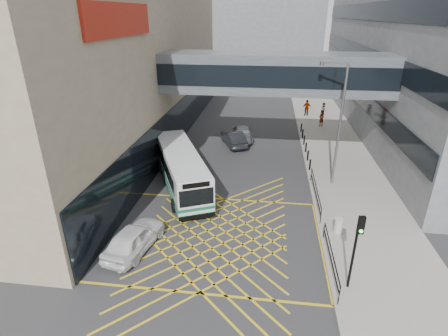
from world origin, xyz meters
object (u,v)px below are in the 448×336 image
at_px(car_white, 134,238).
at_px(car_silver, 242,132).
at_px(traffic_light, 357,242).
at_px(street_lamp, 338,119).
at_px(bus, 181,168).
at_px(pedestrian_c, 307,108).
at_px(litter_bin, 338,225).
at_px(pedestrian_a, 321,118).
at_px(car_dark, 234,138).
at_px(pedestrian_b, 324,110).

relative_size(car_white, car_silver, 0.95).
relative_size(traffic_light, street_lamp, 0.45).
bearing_deg(bus, pedestrian_c, 38.13).
distance_m(street_lamp, litter_bin, 8.00).
bearing_deg(traffic_light, pedestrian_a, 79.02).
distance_m(traffic_light, street_lamp, 11.48).
distance_m(bus, car_silver, 11.80).
distance_m(car_dark, pedestrian_a, 11.54).
xyz_separation_m(car_silver, pedestrian_c, (7.19, 9.46, 0.36)).
distance_m(bus, pedestrian_b, 23.69).
bearing_deg(litter_bin, traffic_light, -93.18).
bearing_deg(traffic_light, street_lamp, 79.45).
height_order(car_dark, traffic_light, traffic_light).
xyz_separation_m(traffic_light, pedestrian_c, (0.55, 30.09, -1.60)).
distance_m(bus, street_lamp, 11.64).
bearing_deg(pedestrian_c, bus, 60.71).
height_order(traffic_light, street_lamp, street_lamp).
xyz_separation_m(car_dark, pedestrian_c, (7.88, 11.35, 0.40)).
bearing_deg(bus, litter_bin, -48.94).
relative_size(car_dark, traffic_light, 1.17).
relative_size(car_silver, pedestrian_b, 2.74).
bearing_deg(car_silver, street_lamp, 122.04).
relative_size(pedestrian_b, pedestrian_c, 0.93).
relative_size(traffic_light, pedestrian_c, 2.04).
height_order(bus, pedestrian_a, bus).
bearing_deg(litter_bin, pedestrian_c, 89.35).
bearing_deg(litter_bin, pedestrian_b, 84.85).
relative_size(litter_bin, pedestrian_b, 0.48).
xyz_separation_m(litter_bin, pedestrian_a, (1.54, 21.17, 0.48)).
xyz_separation_m(car_white, pedestrian_c, (11.50, 28.38, 0.38)).
bearing_deg(car_dark, car_silver, -132.86).
bearing_deg(pedestrian_a, bus, 13.16).
relative_size(car_silver, traffic_light, 1.25).
height_order(car_white, car_dark, car_white).
bearing_deg(pedestrian_b, litter_bin, -110.62).
xyz_separation_m(car_white, pedestrian_a, (12.75, 24.08, 0.32)).
bearing_deg(car_silver, pedestrian_a, -154.40).
relative_size(car_silver, litter_bin, 5.70).
bearing_deg(litter_bin, car_white, -165.45).
bearing_deg(pedestrian_b, car_white, -131.38).
bearing_deg(pedestrian_b, bus, -137.93).
bearing_deg(pedestrian_a, pedestrian_b, -141.48).
distance_m(traffic_light, pedestrian_a, 25.91).
relative_size(car_silver, street_lamp, 0.57).
bearing_deg(pedestrian_b, pedestrian_c, 144.87).
xyz_separation_m(car_white, car_dark, (3.62, 17.03, -0.03)).
xyz_separation_m(car_silver, street_lamp, (7.34, -9.43, 4.36)).
bearing_deg(pedestrian_a, car_white, 21.52).
bearing_deg(car_white, pedestrian_b, -104.54).
bearing_deg(pedestrian_b, pedestrian_a, -116.38).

